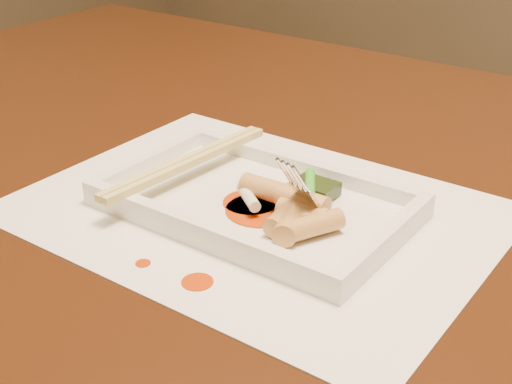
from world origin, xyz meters
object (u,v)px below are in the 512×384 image
Objects in this scene: fork at (341,135)px; chopstick_a at (184,161)px; placemat at (256,211)px; table at (283,271)px; plate_base at (256,206)px.

chopstick_a is at bearing -173.25° from fork.
placemat is at bearing -165.58° from fork.
table is 0.13m from plate_base.
table is at bearing 43.07° from chopstick_a.
plate_base is at bearing 0.00° from chopstick_a.
plate_base is 1.86× the size of fork.
plate_base is at bearing -78.38° from table.
fork is at bearing 14.42° from plate_base.
chopstick_a reaches higher than table.
plate_base is 1.31× the size of chopstick_a.
fork is at bearing 14.42° from placemat.
table is at bearing 101.62° from placemat.
fork reaches higher than table.
table is 3.50× the size of placemat.
placemat is (0.01, -0.06, 0.10)m from table.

